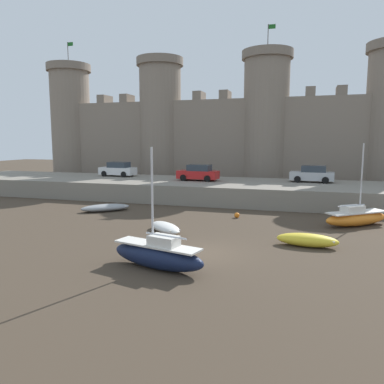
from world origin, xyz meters
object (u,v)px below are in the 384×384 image
sailboat_near_channel_right (158,255)px  car_quay_east (198,173)px  rowboat_midflat_left (307,240)px  car_quay_centre_west (118,169)px  mooring_buoy_off_centre (237,215)px  rowboat_foreground_right (105,207)px  rowboat_near_channel_left (165,227)px  sailboat_midflat_centre (356,217)px  car_quay_centre_east (312,174)px

sailboat_near_channel_right → car_quay_east: sailboat_near_channel_right is taller
car_quay_east → sailboat_near_channel_right: bearing=-78.8°
rowboat_midflat_left → car_quay_centre_west: size_ratio=0.80×
car_quay_east → mooring_buoy_off_centre: bearing=-57.9°
rowboat_foreground_right → car_quay_east: size_ratio=0.92×
rowboat_near_channel_left → mooring_buoy_off_centre: bearing=58.3°
rowboat_near_channel_left → car_quay_centre_west: car_quay_centre_west is taller
sailboat_midflat_centre → car_quay_east: bearing=146.4°
sailboat_near_channel_right → car_quay_centre_west: bearing=121.7°
sailboat_midflat_centre → car_quay_centre_east: 11.45m
mooring_buoy_off_centre → car_quay_east: size_ratio=0.10×
rowboat_foreground_right → car_quay_centre_west: 12.42m
rowboat_foreground_right → sailboat_near_channel_right: 15.00m
car_quay_centre_west → sailboat_midflat_centre: bearing=-24.8°
rowboat_foreground_right → rowboat_near_channel_left: size_ratio=1.22×
rowboat_near_channel_left → rowboat_midflat_left: bearing=-5.0°
rowboat_midflat_left → rowboat_near_channel_left: size_ratio=1.05×
sailboat_midflat_centre → car_quay_east: size_ratio=1.33×
rowboat_near_channel_left → car_quay_centre_east: (8.96, 16.42, 2.21)m
sailboat_near_channel_right → car_quay_centre_east: bearing=73.3°
rowboat_midflat_left → car_quay_east: size_ratio=0.80×
car_quay_centre_east → car_quay_east: bearing=-170.8°
rowboat_foreground_right → car_quay_east: bearing=60.9°
mooring_buoy_off_centre → car_quay_centre_east: bearing=63.1°
rowboat_foreground_right → sailboat_near_channel_right: size_ratio=0.71×
car_quay_centre_west → rowboat_midflat_left: bearing=-39.8°
car_quay_east → rowboat_midflat_left: bearing=-55.4°
rowboat_foreground_right → car_quay_centre_east: bearing=34.6°
sailboat_near_channel_right → mooring_buoy_off_centre: size_ratio=13.63×
sailboat_midflat_centre → car_quay_centre_east: bearing=104.3°
rowboat_foreground_right → car_quay_centre_east: car_quay_centre_east is taller
rowboat_foreground_right → mooring_buoy_off_centre: rowboat_foreground_right is taller
car_quay_centre_west → car_quay_centre_east: 21.03m
sailboat_near_channel_right → mooring_buoy_off_centre: 12.28m
sailboat_near_channel_right → car_quay_centre_east: (6.85, 22.88, 1.86)m
car_quay_centre_west → rowboat_near_channel_left: bearing=-53.8°
sailboat_near_channel_right → rowboat_midflat_left: size_ratio=1.64×
sailboat_near_channel_right → car_quay_east: bearing=101.2°
rowboat_foreground_right → car_quay_centre_east: size_ratio=0.92×
rowboat_foreground_right → car_quay_centre_west: size_ratio=0.92×
rowboat_near_channel_left → car_quay_centre_west: size_ratio=0.76×
sailboat_midflat_centre → rowboat_midflat_left: 7.00m
car_quay_centre_west → car_quay_centre_east: (21.03, -0.05, 0.00)m
car_quay_centre_east → rowboat_near_channel_left: bearing=-118.6°
rowboat_foreground_right → rowboat_midflat_left: 16.94m
mooring_buoy_off_centre → sailboat_near_channel_right: bearing=-96.6°
rowboat_near_channel_left → car_quay_east: 14.94m
rowboat_foreground_right → sailboat_midflat_centre: (19.02, 0.26, 0.27)m
mooring_buoy_off_centre → car_quay_centre_east: car_quay_centre_east is taller
mooring_buoy_off_centre → rowboat_midflat_left: bearing=-52.1°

